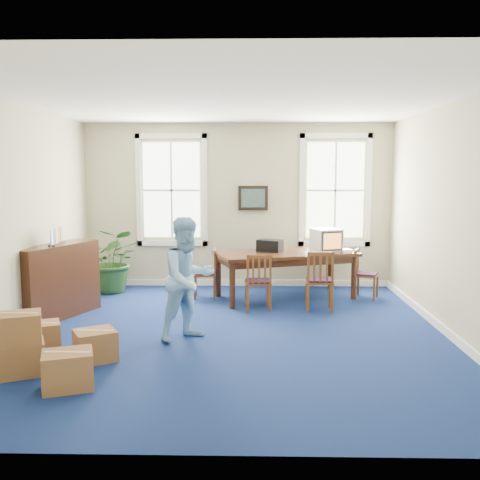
{
  "coord_description": "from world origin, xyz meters",
  "views": [
    {
      "loc": [
        0.27,
        -7.25,
        2.24
      ],
      "look_at": [
        0.1,
        0.6,
        1.25
      ],
      "focal_mm": 40.0,
      "sensor_mm": 36.0,
      "label": 1
    }
  ],
  "objects_px": {
    "crt_tv": "(326,240)",
    "cardboard_boxes": "(41,340)",
    "potted_plant": "(113,260)",
    "chair_near_left": "(258,281)",
    "man": "(188,279)",
    "conference_table": "(285,275)",
    "credenza": "(57,279)"
  },
  "relations": [
    {
      "from": "crt_tv",
      "to": "cardboard_boxes",
      "type": "height_order",
      "value": "crt_tv"
    },
    {
      "from": "potted_plant",
      "to": "cardboard_boxes",
      "type": "bearing_deg",
      "value": -86.88
    },
    {
      "from": "crt_tv",
      "to": "chair_near_left",
      "type": "bearing_deg",
      "value": -165.46
    },
    {
      "from": "man",
      "to": "cardboard_boxes",
      "type": "relative_size",
      "value": 1.29
    },
    {
      "from": "potted_plant",
      "to": "cardboard_boxes",
      "type": "relative_size",
      "value": 0.94
    },
    {
      "from": "cardboard_boxes",
      "to": "crt_tv",
      "type": "bearing_deg",
      "value": 45.06
    },
    {
      "from": "potted_plant",
      "to": "cardboard_boxes",
      "type": "height_order",
      "value": "potted_plant"
    },
    {
      "from": "crt_tv",
      "to": "chair_near_left",
      "type": "relative_size",
      "value": 0.53
    },
    {
      "from": "crt_tv",
      "to": "potted_plant",
      "type": "distance_m",
      "value": 3.98
    },
    {
      "from": "crt_tv",
      "to": "potted_plant",
      "type": "xyz_separation_m",
      "value": [
        -3.94,
        0.37,
        -0.44
      ]
    },
    {
      "from": "chair_near_left",
      "to": "cardboard_boxes",
      "type": "distance_m",
      "value": 3.77
    },
    {
      "from": "man",
      "to": "potted_plant",
      "type": "relative_size",
      "value": 1.37
    },
    {
      "from": "crt_tv",
      "to": "man",
      "type": "height_order",
      "value": "man"
    },
    {
      "from": "conference_table",
      "to": "man",
      "type": "relative_size",
      "value": 1.48
    },
    {
      "from": "man",
      "to": "potted_plant",
      "type": "xyz_separation_m",
      "value": [
        -1.75,
        2.85,
        -0.22
      ]
    },
    {
      "from": "conference_table",
      "to": "credenza",
      "type": "relative_size",
      "value": 1.62
    },
    {
      "from": "man",
      "to": "potted_plant",
      "type": "height_order",
      "value": "man"
    },
    {
      "from": "conference_table",
      "to": "chair_near_left",
      "type": "xyz_separation_m",
      "value": [
        -0.5,
        -0.84,
        0.05
      ]
    },
    {
      "from": "chair_near_left",
      "to": "potted_plant",
      "type": "xyz_separation_m",
      "value": [
        -2.71,
        1.26,
        0.14
      ]
    },
    {
      "from": "conference_table",
      "to": "potted_plant",
      "type": "distance_m",
      "value": 3.24
    },
    {
      "from": "cardboard_boxes",
      "to": "conference_table",
      "type": "bearing_deg",
      "value": 50.81
    },
    {
      "from": "conference_table",
      "to": "credenza",
      "type": "distance_m",
      "value": 3.88
    },
    {
      "from": "potted_plant",
      "to": "cardboard_boxes",
      "type": "xyz_separation_m",
      "value": [
        0.22,
        -4.09,
        -0.24
      ]
    },
    {
      "from": "potted_plant",
      "to": "conference_table",
      "type": "bearing_deg",
      "value": -7.49
    },
    {
      "from": "conference_table",
      "to": "chair_near_left",
      "type": "distance_m",
      "value": 0.98
    },
    {
      "from": "conference_table",
      "to": "chair_near_left",
      "type": "relative_size",
      "value": 2.61
    },
    {
      "from": "conference_table",
      "to": "crt_tv",
      "type": "relative_size",
      "value": 4.97
    },
    {
      "from": "man",
      "to": "conference_table",
      "type": "bearing_deg",
      "value": 17.57
    },
    {
      "from": "crt_tv",
      "to": "credenza",
      "type": "bearing_deg",
      "value": 176.57
    },
    {
      "from": "conference_table",
      "to": "credenza",
      "type": "xyz_separation_m",
      "value": [
        -3.63,
        -1.36,
        0.18
      ]
    },
    {
      "from": "conference_table",
      "to": "man",
      "type": "height_order",
      "value": "man"
    },
    {
      "from": "credenza",
      "to": "potted_plant",
      "type": "distance_m",
      "value": 1.83
    }
  ]
}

